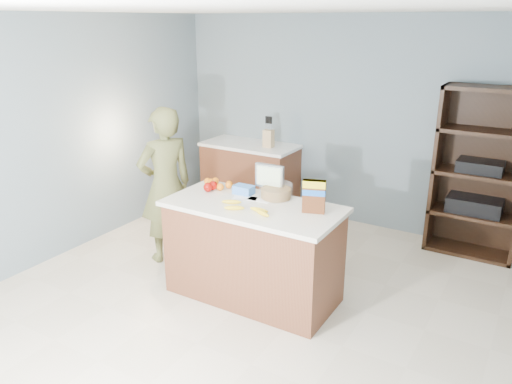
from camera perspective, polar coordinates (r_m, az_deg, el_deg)
The scene contains 15 objects.
floor at distance 4.52m, azimuth -2.35°, elevation -13.35°, with size 4.50×5.00×0.02m, color beige.
walls at distance 3.89m, azimuth -2.68°, elevation 7.65°, with size 4.52×5.02×2.51m.
counter_peninsula at distance 4.53m, azimuth -0.33°, elevation -7.18°, with size 1.56×0.76×0.90m.
back_cabinet at distance 6.61m, azimuth -0.66°, elevation 1.76°, with size 1.24×0.62×0.90m.
shelving_unit at distance 5.76m, azimuth 24.16°, elevation 1.70°, with size 0.90×0.40×1.80m.
person at distance 5.20m, azimuth -10.28°, elevation 0.74°, with size 0.59×0.39×1.62m, color brown.
knife_block at distance 6.30m, azimuth 1.44°, elevation 6.20°, with size 0.12×0.10×0.31m.
envelopes at distance 4.47m, azimuth -0.42°, elevation -0.80°, with size 0.37×0.18×0.00m.
bananas at distance 4.21m, azimuth -1.08°, elevation -1.85°, with size 0.54×0.23×0.04m.
apples at distance 4.69m, azimuth -5.22°, elevation 0.65°, with size 0.10×0.15×0.09m.
oranges at distance 4.80m, azimuth -4.54°, elevation 0.96°, with size 0.31×0.20×0.07m.
blue_carton at distance 4.59m, azimuth -1.41°, elevation 0.25°, with size 0.18×0.12×0.08m, color blue.
salad_bowl at distance 4.49m, azimuth 2.28°, elevation 0.03°, with size 0.30×0.30×0.13m.
tv at distance 4.55m, azimuth 1.55°, elevation 1.67°, with size 0.28×0.12×0.28m.
cereal_box at distance 4.13m, azimuth 6.65°, elevation -0.23°, with size 0.20×0.13×0.28m.
Camera 1 is at (2.12, -3.17, 2.42)m, focal length 35.00 mm.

